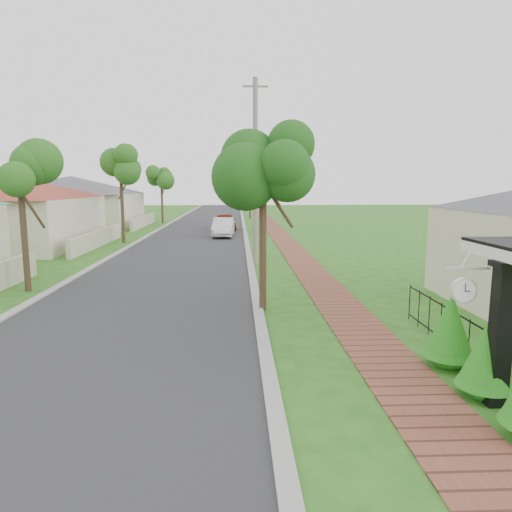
# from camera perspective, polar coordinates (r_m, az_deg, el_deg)

# --- Properties ---
(ground) EXTENTS (160.00, 160.00, 0.00)m
(ground) POSITION_cam_1_polar(r_m,az_deg,el_deg) (9.16, -2.47, -15.47)
(ground) COLOR #266016
(ground) RESTS_ON ground
(road) EXTENTS (7.00, 120.00, 0.02)m
(road) POSITION_cam_1_polar(r_m,az_deg,el_deg) (28.76, -8.40, 1.21)
(road) COLOR #28282B
(road) RESTS_ON ground
(kerb_right) EXTENTS (0.30, 120.00, 0.10)m
(kerb_right) POSITION_cam_1_polar(r_m,az_deg,el_deg) (28.61, -1.11, 1.27)
(kerb_right) COLOR #9E9E99
(kerb_right) RESTS_ON ground
(kerb_left) EXTENTS (0.30, 120.00, 0.10)m
(kerb_left) POSITION_cam_1_polar(r_m,az_deg,el_deg) (29.37, -15.50, 1.14)
(kerb_left) COLOR #9E9E99
(kerb_left) RESTS_ON ground
(sidewalk) EXTENTS (1.50, 120.00, 0.03)m
(sidewalk) POSITION_cam_1_polar(r_m,az_deg,el_deg) (28.78, 4.08, 1.29)
(sidewalk) COLOR brown
(sidewalk) RESTS_ON ground
(porch_post) EXTENTS (0.48, 0.48, 2.52)m
(porch_post) POSITION_cam_1_polar(r_m,az_deg,el_deg) (9.02, 28.19, -9.33)
(porch_post) COLOR black
(porch_post) RESTS_ON ground
(picket_fence) EXTENTS (0.03, 8.02, 1.00)m
(picket_fence) POSITION_cam_1_polar(r_m,az_deg,el_deg) (10.19, 26.80, -10.67)
(picket_fence) COLOR black
(picket_fence) RESTS_ON ground
(street_trees) EXTENTS (10.70, 37.65, 5.89)m
(street_trees) POSITION_cam_1_polar(r_m,az_deg,el_deg) (35.32, -7.19, 10.02)
(street_trees) COLOR #382619
(street_trees) RESTS_ON ground
(hedge_row) EXTENTS (0.93, 3.78, 1.96)m
(hedge_row) POSITION_cam_1_polar(r_m,az_deg,el_deg) (9.17, 27.12, -11.13)
(hedge_row) COLOR #1C6D15
(hedge_row) RESTS_ON ground
(far_house_grey) EXTENTS (15.56, 15.56, 4.60)m
(far_house_grey) POSITION_cam_1_polar(r_m,az_deg,el_deg) (44.95, -22.00, 6.38)
(far_house_grey) COLOR beige
(far_house_grey) RESTS_ON ground
(parked_car_red) EXTENTS (1.99, 4.29, 1.42)m
(parked_car_red) POSITION_cam_1_polar(r_m,az_deg,el_deg) (39.18, -3.87, 4.35)
(parked_car_red) COLOR #611E0E
(parked_car_red) RESTS_ON ground
(parked_car_white) EXTENTS (1.61, 4.20, 1.36)m
(parked_car_white) POSITION_cam_1_polar(r_m,az_deg,el_deg) (33.78, -4.11, 3.58)
(parked_car_white) COLOR silver
(parked_car_white) RESTS_ON ground
(near_tree) EXTENTS (2.16, 2.16, 5.54)m
(near_tree) POSITION_cam_1_polar(r_m,az_deg,el_deg) (13.55, 0.89, 11.55)
(near_tree) COLOR #382619
(near_tree) RESTS_ON ground
(utility_pole) EXTENTS (1.20, 0.24, 8.64)m
(utility_pole) POSITION_cam_1_polar(r_m,az_deg,el_deg) (21.78, -0.09, 10.45)
(utility_pole) COLOR gray
(utility_pole) RESTS_ON ground
(station_clock) EXTENTS (0.78, 0.13, 0.66)m
(station_clock) POSITION_cam_1_polar(r_m,az_deg,el_deg) (8.92, 24.53, -3.75)
(station_clock) COLOR white
(station_clock) RESTS_ON ground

